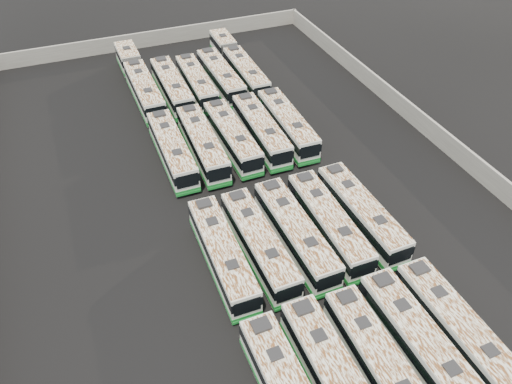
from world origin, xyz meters
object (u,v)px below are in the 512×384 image
(bus_midfront_center, at_px, (295,233))
(bus_back_far_right, at_px, (238,64))
(bus_back_center, at_px, (197,83))
(bus_back_right, at_px, (221,77))
(bus_midback_center, at_px, (232,137))
(bus_front_left, at_px, (336,381))
(bus_midfront_left, at_px, (259,244))
(bus_midfront_far_left, at_px, (222,254))
(bus_midback_left, at_px, (203,144))
(bus_back_far_left, at_px, (139,80))
(bus_midfront_far_right, at_px, (361,213))
(bus_front_center, at_px, (380,365))
(bus_midback_right, at_px, (261,130))
(bus_midfront_right, at_px, (328,223))
(bus_midback_far_left, at_px, (172,150))
(bus_midback_far_right, at_px, (287,124))
(bus_back_left, at_px, (172,87))
(bus_front_right, at_px, (421,347))

(bus_midfront_center, bearing_deg, bus_back_far_right, 77.24)
(bus_back_center, distance_m, bus_back_right, 3.19)
(bus_midback_center, relative_size, bus_back_center, 1.02)
(bus_front_left, height_order, bus_midfront_left, bus_front_left)
(bus_midfront_far_left, distance_m, bus_midback_left, 15.36)
(bus_back_far_left, bearing_deg, bus_midfront_far_right, -68.33)
(bus_front_center, relative_size, bus_midfront_center, 0.96)
(bus_midback_right, height_order, bus_back_far_right, bus_midback_right)
(bus_midfront_far_left, distance_m, bus_midfront_center, 6.30)
(bus_midfront_right, xyz_separation_m, bus_midback_far_left, (-9.50, 15.25, 0.01))
(bus_front_left, bearing_deg, bus_midback_far_right, 71.14)
(bus_front_left, relative_size, bus_midfront_left, 1.02)
(bus_midback_left, relative_size, bus_back_far_left, 0.64)
(bus_midback_far_left, distance_m, bus_back_center, 14.11)
(bus_midfront_center, xyz_separation_m, bus_back_far_left, (-6.44, 31.26, 0.01))
(bus_back_left, xyz_separation_m, bus_back_far_right, (9.55, 3.01, -0.06))
(bus_midback_right, height_order, bus_back_left, bus_midback_right)
(bus_midback_center, bearing_deg, bus_midback_left, -179.27)
(bus_front_center, distance_m, bus_midfront_far_right, 14.33)
(bus_back_far_left, distance_m, bus_back_far_right, 12.86)
(bus_midfront_far_left, xyz_separation_m, bus_midback_far_left, (-0.10, 15.21, 0.03))
(bus_midfront_far_left, distance_m, bus_back_center, 28.50)
(bus_midback_left, bearing_deg, bus_front_right, -75.78)
(bus_back_left, distance_m, bus_back_center, 3.08)
(bus_midfront_far_left, distance_m, bus_midback_far_left, 15.21)
(bus_midback_far_right, relative_size, bus_back_far_right, 0.67)
(bus_front_right, bearing_deg, bus_midfront_far_left, 125.66)
(bus_midback_far_right, bearing_deg, bus_midfront_center, -110.92)
(bus_midfront_center, xyz_separation_m, bus_midback_right, (3.21, 15.26, 0.01))
(bus_front_center, xyz_separation_m, bus_midfront_center, (0.04, 12.72, 0.07))
(bus_midback_far_left, relative_size, bus_midback_far_right, 0.99)
(bus_front_center, relative_size, bus_midfront_right, 0.97)
(bus_midfront_left, height_order, bus_back_far_right, bus_midfront_left)
(bus_midback_center, xyz_separation_m, bus_back_left, (-3.10, 12.68, 0.03))
(bus_midback_center, distance_m, bus_back_center, 12.66)
(bus_midfront_center, bearing_deg, bus_midback_far_left, 111.68)
(bus_front_right, relative_size, bus_midback_right, 1.00)
(bus_midback_far_left, height_order, bus_midback_left, bus_midback_left)
(bus_front_left, bearing_deg, bus_midfront_left, 89.90)
(bus_back_center, bearing_deg, bus_back_left, -179.34)
(bus_midback_left, height_order, bus_back_far_right, bus_midback_left)
(bus_midfront_center, distance_m, bus_midback_far_left, 16.58)
(bus_midfront_far_left, relative_size, bus_midfront_far_right, 0.99)
(bus_midback_left, bearing_deg, bus_midback_far_left, 178.45)
(bus_front_left, distance_m, bus_midfront_far_right, 15.93)
(bus_front_right, bearing_deg, bus_midback_far_right, 82.81)
(bus_midfront_far_right, height_order, bus_midback_far_left, bus_midback_far_left)
(bus_front_right, relative_size, bus_back_center, 1.04)
(bus_back_right, bearing_deg, bus_back_far_left, 161.21)
(bus_midfront_left, xyz_separation_m, bus_midback_far_right, (9.47, 15.24, 0.04))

